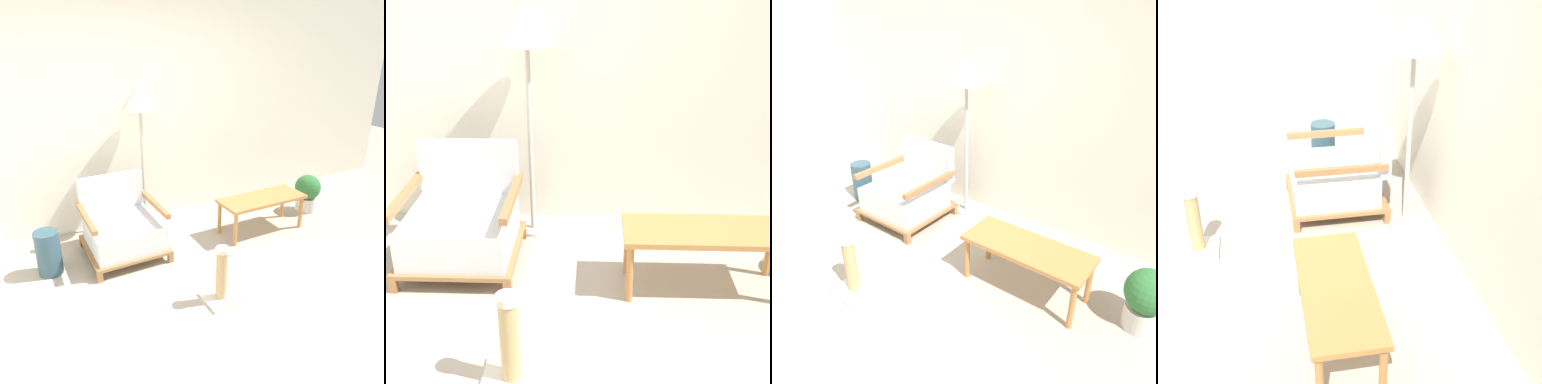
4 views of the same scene
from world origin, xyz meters
TOP-DOWN VIEW (x-y plane):
  - wall_back at (0.00, 2.18)m, footprint 8.00×0.06m
  - armchair at (-0.52, 1.44)m, footprint 0.77×0.77m
  - floor_lamp at (-0.09, 1.90)m, footprint 0.40×0.40m
  - coffee_table at (1.04, 1.18)m, footprint 1.00×0.40m
  - vase at (-1.25, 1.41)m, footprint 0.23×0.23m
  - scratching_post at (-0.02, 0.32)m, footprint 0.29×0.29m

SIDE VIEW (x-z plane):
  - scratching_post at x=-0.02m, z-range -0.07..0.44m
  - vase at x=-1.25m, z-range 0.00..0.44m
  - armchair at x=-0.52m, z-range -0.10..0.66m
  - coffee_table at x=1.04m, z-range 0.15..0.57m
  - wall_back at x=0.00m, z-range 0.00..2.70m
  - floor_lamp at x=-0.09m, z-range 0.62..2.28m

